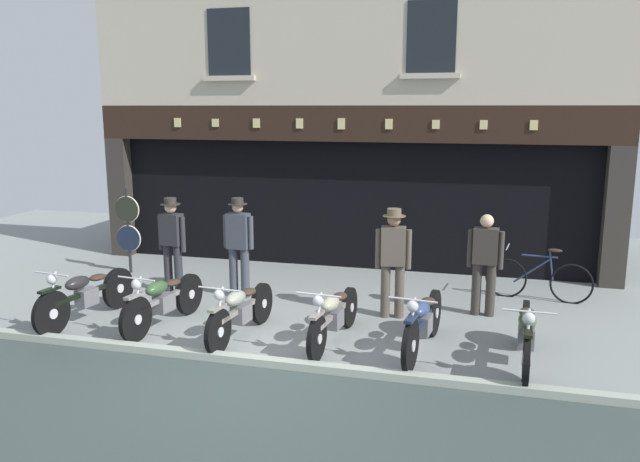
{
  "coord_description": "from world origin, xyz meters",
  "views": [
    {
      "loc": [
        2.75,
        -7.13,
        3.28
      ],
      "look_at": [
        0.15,
        2.71,
        1.27
      ],
      "focal_mm": 35.42,
      "sensor_mm": 36.0,
      "label": 1
    }
  ],
  "objects_px": {
    "shopkeeper_center": "(239,243)",
    "leaning_bicycle": "(539,279)",
    "motorcycle_center": "(334,315)",
    "motorcycle_center_right": "(423,322)",
    "advert_board_far": "(479,188)",
    "advert_board_near": "(431,179)",
    "salesman_left": "(172,240)",
    "salesman_right": "(393,257)",
    "tyre_sign_pole": "(128,225)",
    "motorcycle_left": "(163,300)",
    "motorcycle_center_left": "(240,310)",
    "assistant_far_right": "(485,260)",
    "motorcycle_right": "(526,334)",
    "motorcycle_far_left": "(86,294)"
  },
  "relations": [
    {
      "from": "shopkeeper_center",
      "to": "leaning_bicycle",
      "type": "xyz_separation_m",
      "value": [
        5.04,
        1.13,
        -0.6
      ]
    },
    {
      "from": "motorcycle_center",
      "to": "leaning_bicycle",
      "type": "xyz_separation_m",
      "value": [
        2.93,
        2.87,
        -0.04
      ]
    },
    {
      "from": "motorcycle_center_right",
      "to": "advert_board_far",
      "type": "distance_m",
      "value": 4.59
    },
    {
      "from": "advert_board_near",
      "to": "leaning_bicycle",
      "type": "xyz_separation_m",
      "value": [
        2.01,
        -1.46,
        -1.49
      ]
    },
    {
      "from": "salesman_left",
      "to": "advert_board_far",
      "type": "distance_m",
      "value": 5.9
    },
    {
      "from": "salesman_right",
      "to": "leaning_bicycle",
      "type": "distance_m",
      "value": 2.83
    },
    {
      "from": "tyre_sign_pole",
      "to": "advert_board_near",
      "type": "height_order",
      "value": "advert_board_near"
    },
    {
      "from": "motorcycle_center",
      "to": "salesman_left",
      "type": "bearing_deg",
      "value": -21.24
    },
    {
      "from": "motorcycle_center_right",
      "to": "advert_board_near",
      "type": "xyz_separation_m",
      "value": [
        -0.33,
        4.36,
        1.43
      ]
    },
    {
      "from": "motorcycle_left",
      "to": "advert_board_near",
      "type": "relative_size",
      "value": 1.9
    },
    {
      "from": "motorcycle_center_left",
      "to": "motorcycle_center",
      "type": "xyz_separation_m",
      "value": [
        1.34,
        0.14,
        -0.01
      ]
    },
    {
      "from": "motorcycle_center_left",
      "to": "advert_board_near",
      "type": "height_order",
      "value": "advert_board_near"
    },
    {
      "from": "salesman_left",
      "to": "shopkeeper_center",
      "type": "xyz_separation_m",
      "value": [
        1.23,
        0.07,
        0.02
      ]
    },
    {
      "from": "assistant_far_right",
      "to": "advert_board_near",
      "type": "relative_size",
      "value": 1.58
    },
    {
      "from": "advert_board_near",
      "to": "motorcycle_right",
      "type": "bearing_deg",
      "value": -69.71
    },
    {
      "from": "motorcycle_left",
      "to": "advert_board_far",
      "type": "xyz_separation_m",
      "value": [
        4.49,
        4.35,
        1.31
      ]
    },
    {
      "from": "salesman_left",
      "to": "assistant_far_right",
      "type": "height_order",
      "value": "salesman_left"
    },
    {
      "from": "salesman_left",
      "to": "salesman_right",
      "type": "distance_m",
      "value": 3.99
    },
    {
      "from": "assistant_far_right",
      "to": "advert_board_far",
      "type": "xyz_separation_m",
      "value": [
        -0.16,
        2.54,
        0.83
      ]
    },
    {
      "from": "motorcycle_left",
      "to": "advert_board_near",
      "type": "height_order",
      "value": "advert_board_near"
    },
    {
      "from": "advert_board_near",
      "to": "leaning_bicycle",
      "type": "bearing_deg",
      "value": -36.02
    },
    {
      "from": "shopkeeper_center",
      "to": "advert_board_far",
      "type": "xyz_separation_m",
      "value": [
        3.97,
        2.6,
        0.76
      ]
    },
    {
      "from": "advert_board_far",
      "to": "motorcycle_right",
      "type": "bearing_deg",
      "value": -80.95
    },
    {
      "from": "motorcycle_center_right",
      "to": "salesman_left",
      "type": "distance_m",
      "value": 4.92
    },
    {
      "from": "motorcycle_center_left",
      "to": "motorcycle_center_right",
      "type": "distance_m",
      "value": 2.58
    },
    {
      "from": "motorcycle_right",
      "to": "assistant_far_right",
      "type": "relative_size",
      "value": 1.22
    },
    {
      "from": "tyre_sign_pole",
      "to": "leaning_bicycle",
      "type": "height_order",
      "value": "tyre_sign_pole"
    },
    {
      "from": "motorcycle_center_left",
      "to": "advert_board_near",
      "type": "xyz_separation_m",
      "value": [
        2.25,
        4.48,
        1.45
      ]
    },
    {
      "from": "motorcycle_far_left",
      "to": "assistant_far_right",
      "type": "distance_m",
      "value": 6.24
    },
    {
      "from": "motorcycle_center_left",
      "to": "advert_board_near",
      "type": "distance_m",
      "value": 5.22
    },
    {
      "from": "motorcycle_right",
      "to": "tyre_sign_pole",
      "type": "bearing_deg",
      "value": -18.44
    },
    {
      "from": "tyre_sign_pole",
      "to": "advert_board_far",
      "type": "xyz_separation_m",
      "value": [
        6.71,
        1.63,
        0.76
      ]
    },
    {
      "from": "motorcycle_right",
      "to": "tyre_sign_pole",
      "type": "xyz_separation_m",
      "value": [
        -7.42,
        2.83,
        0.55
      ]
    },
    {
      "from": "assistant_far_right",
      "to": "leaning_bicycle",
      "type": "distance_m",
      "value": 1.51
    },
    {
      "from": "motorcycle_far_left",
      "to": "advert_board_far",
      "type": "relative_size",
      "value": 1.87
    },
    {
      "from": "motorcycle_left",
      "to": "shopkeeper_center",
      "type": "height_order",
      "value": "shopkeeper_center"
    },
    {
      "from": "tyre_sign_pole",
      "to": "motorcycle_far_left",
      "type": "bearing_deg",
      "value": -71.42
    },
    {
      "from": "motorcycle_center_right",
      "to": "leaning_bicycle",
      "type": "height_order",
      "value": "motorcycle_center_right"
    },
    {
      "from": "motorcycle_far_left",
      "to": "tyre_sign_pole",
      "type": "relative_size",
      "value": 1.22
    },
    {
      "from": "assistant_far_right",
      "to": "salesman_left",
      "type": "bearing_deg",
      "value": 4.87
    },
    {
      "from": "motorcycle_right",
      "to": "leaning_bicycle",
      "type": "bearing_deg",
      "value": -94.49
    },
    {
      "from": "salesman_left",
      "to": "shopkeeper_center",
      "type": "height_order",
      "value": "shopkeeper_center"
    },
    {
      "from": "salesman_right",
      "to": "advert_board_far",
      "type": "distance_m",
      "value": 3.33
    },
    {
      "from": "shopkeeper_center",
      "to": "salesman_left",
      "type": "bearing_deg",
      "value": 5.82
    },
    {
      "from": "motorcycle_far_left",
      "to": "advert_board_far",
      "type": "xyz_separation_m",
      "value": [
        5.77,
        4.42,
        1.3
      ]
    },
    {
      "from": "tyre_sign_pole",
      "to": "motorcycle_center",
      "type": "bearing_deg",
      "value": -29.14
    },
    {
      "from": "salesman_right",
      "to": "advert_board_far",
      "type": "relative_size",
      "value": 1.57
    },
    {
      "from": "motorcycle_center",
      "to": "tyre_sign_pole",
      "type": "bearing_deg",
      "value": -23.82
    },
    {
      "from": "salesman_right",
      "to": "assistant_far_right",
      "type": "xyz_separation_m",
      "value": [
        1.39,
        0.47,
        -0.07
      ]
    },
    {
      "from": "motorcycle_center",
      "to": "motorcycle_right",
      "type": "relative_size",
      "value": 1.01
    }
  ]
}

